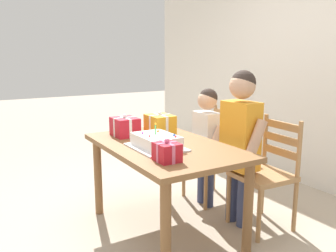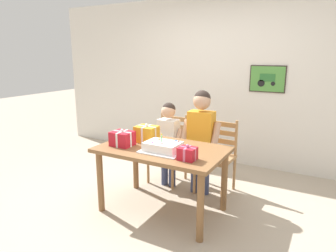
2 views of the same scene
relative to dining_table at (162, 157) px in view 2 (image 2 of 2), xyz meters
name	(u,v)px [view 2 (image 2 of 2)]	position (x,y,z in m)	size (l,w,h in m)	color
ground_plane	(163,210)	(0.00, 0.00, -0.63)	(20.00, 20.00, 0.00)	tan
back_wall	(223,81)	(0.00, 1.92, 0.67)	(6.40, 0.11, 2.60)	silver
dining_table	(162,157)	(0.00, 0.00, 0.00)	(1.36, 0.84, 0.74)	brown
birthday_cake	(163,147)	(0.07, -0.11, 0.15)	(0.44, 0.34, 0.19)	silver
gift_box_red_large	(187,154)	(0.40, -0.21, 0.17)	(0.17, 0.15, 0.16)	red
gift_box_beside_cake	(147,134)	(-0.28, 0.12, 0.20)	(0.25, 0.20, 0.22)	gold
gift_box_corner_small	(122,139)	(-0.43, -0.14, 0.18)	(0.24, 0.20, 0.19)	red
chair_left	(169,148)	(-0.34, 0.77, -0.16)	(0.43, 0.43, 0.92)	#A87A4C
chair_right	(217,156)	(0.35, 0.77, -0.16)	(0.44, 0.44, 0.92)	#A87A4C
child_older	(201,132)	(0.19, 0.61, 0.16)	(0.48, 0.27, 1.31)	#38426B
child_younger	(168,136)	(-0.26, 0.61, 0.05)	(0.41, 0.24, 1.12)	#38426B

